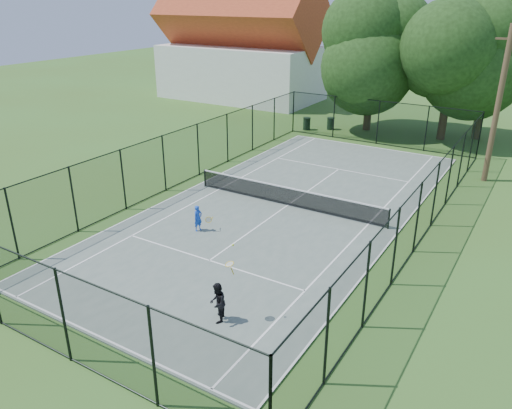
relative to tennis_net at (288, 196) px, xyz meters
The scene contains 13 objects.
ground 0.58m from the tennis_net, ahead, with size 120.00×120.00×0.00m, color #3D5D20.
tennis_court 0.55m from the tennis_net, ahead, with size 11.00×24.00×0.06m, color #56655B.
tennis_net is the anchor object (origin of this frame).
fence 0.92m from the tennis_net, ahead, with size 13.10×26.10×3.00m.
tree_near_left 17.25m from the tennis_net, 96.74° to the left, with size 6.81×6.81×8.89m.
tree_near_mid 17.69m from the tennis_net, 77.98° to the left, with size 7.01×7.01×9.16m.
tree_near_right 19.57m from the tennis_net, 72.71° to the left, with size 6.48×6.48×8.94m.
building 28.14m from the tennis_net, 127.69° to the left, with size 15.30×8.15×11.87m.
trash_bin_left 15.16m from the tennis_net, 112.64° to the left, with size 0.58×0.58×0.95m.
trash_bin_right 15.66m from the tennis_net, 106.04° to the left, with size 0.58×0.58×0.91m.
utility_pole 12.31m from the tennis_net, 49.87° to the left, with size 1.40×0.30×8.25m.
player_blue 4.90m from the tennis_net, 114.13° to the right, with size 0.76×0.48×1.15m.
player_black 9.70m from the tennis_net, 74.90° to the right, with size 0.77×0.94×2.57m.
Camera 1 is at (10.38, -19.90, 9.58)m, focal length 35.00 mm.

